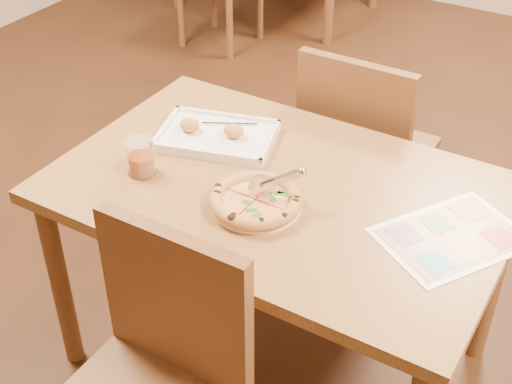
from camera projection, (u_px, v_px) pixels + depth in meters
The scene contains 9 objects.
dining_table at pixel (279, 209), 2.11m from camera, with size 1.30×0.85×0.72m.
chair_near at pixel (156, 360), 1.73m from camera, with size 0.42×0.42×0.47m.
chair_far at pixel (361, 137), 2.56m from camera, with size 0.42×0.42×0.47m.
plate at pixel (256, 205), 1.97m from camera, with size 0.25×0.25×0.01m, color white.
pizza at pixel (255, 200), 1.95m from camera, with size 0.26×0.26×0.04m.
pizza_cutter at pixel (276, 181), 1.93m from camera, with size 0.13×0.10×0.09m.
appetizer_tray at pixel (216, 136), 2.25m from camera, with size 0.41×0.34×0.06m.
glass_tumbler at pixel (141, 159), 2.08m from camera, with size 0.09×0.09×0.11m.
menu at pixel (452, 237), 1.86m from camera, with size 0.27×0.37×0.01m, color white.
Camera 1 is at (0.81, -1.47, 1.91)m, focal length 50.00 mm.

